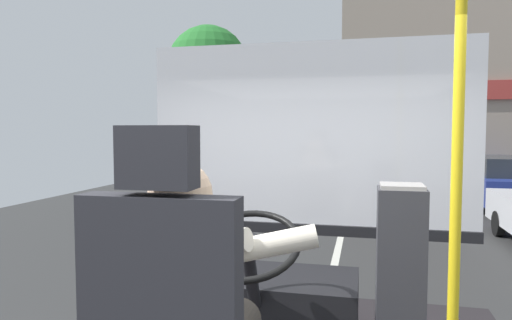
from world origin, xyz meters
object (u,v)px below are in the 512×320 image
Objects in this scene: parked_car_blue at (504,181)px; bus_driver at (188,301)px; handrail_pole at (457,171)px; fare_box at (400,282)px; parked_car_green at (463,167)px; steering_console at (265,304)px.

bus_driver is at bearing -109.47° from parked_car_blue.
handrail_pole reaches higher than bus_driver.
fare_box reaches higher than parked_car_blue.
handrail_pole is at bearing -101.23° from parked_car_green.
steering_console is at bearing 161.58° from fare_box.
parked_car_blue is (3.35, 11.58, -1.19)m from handrail_pole.
bus_driver is 0.38× the size of handrail_pole.
parked_car_green is (3.47, 16.18, -0.59)m from fare_box.
steering_console is 1.10× the size of fare_box.
parked_car_blue is at bearing 73.88° from handrail_pole.
bus_driver is 1.31m from steering_console.
parked_car_blue is at bearing 72.45° from fare_box.
parked_car_green is (4.23, 15.93, -0.31)m from steering_console.
fare_box is at bearing -102.11° from parked_car_green.
parked_car_green is (3.30, 16.64, -1.20)m from handrail_pole.
bus_driver is 0.20× the size of parked_car_blue.
steering_console is (-0.00, 1.22, -0.47)m from bus_driver.
handrail_pole is at bearing -37.48° from steering_console.
steering_console is 0.85m from fare_box.
bus_driver is at bearing -151.06° from handrail_pole.
parked_car_blue is 5.06m from parked_car_green.
parked_car_blue reaches higher than parked_car_green.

